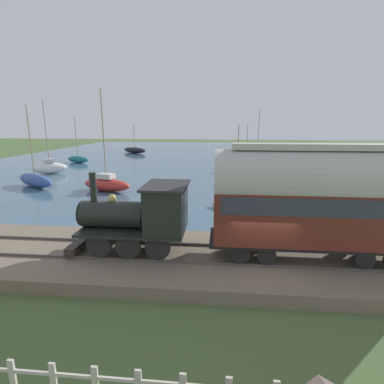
{
  "coord_description": "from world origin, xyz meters",
  "views": [
    {
      "loc": [
        -11.49,
        1.69,
        6.19
      ],
      "look_at": [
        6.89,
        3.48,
        1.88
      ],
      "focal_mm": 28.0,
      "sensor_mm": 36.0,
      "label": 1
    }
  ],
  "objects_px": {
    "sailboat_gray": "(237,166)",
    "sailboat_white": "(50,167)",
    "sailboat_red": "(107,184)",
    "steam_locomotive": "(143,214)",
    "passenger_coach": "(313,197)",
    "sailboat_navy": "(257,156)",
    "rowboat_far_out": "(324,222)",
    "sailboat_black": "(135,150)",
    "sailboat_blue": "(35,180)",
    "rowboat_off_pier": "(226,205)",
    "sailboat_teal": "(78,159)",
    "sailboat_brown": "(247,152)"
  },
  "relations": [
    {
      "from": "steam_locomotive",
      "to": "passenger_coach",
      "type": "xyz_separation_m",
      "value": [
        -0.0,
        -7.03,
        0.9
      ]
    },
    {
      "from": "passenger_coach",
      "to": "sailboat_navy",
      "type": "relative_size",
      "value": 1.01
    },
    {
      "from": "steam_locomotive",
      "to": "sailboat_teal",
      "type": "height_order",
      "value": "sailboat_teal"
    },
    {
      "from": "sailboat_blue",
      "to": "sailboat_teal",
      "type": "distance_m",
      "value": 18.1
    },
    {
      "from": "sailboat_navy",
      "to": "sailboat_brown",
      "type": "height_order",
      "value": "sailboat_navy"
    },
    {
      "from": "sailboat_navy",
      "to": "sailboat_black",
      "type": "bearing_deg",
      "value": 58.47
    },
    {
      "from": "passenger_coach",
      "to": "sailboat_black",
      "type": "xyz_separation_m",
      "value": [
        48.17,
        21.44,
        -2.64
      ]
    },
    {
      "from": "passenger_coach",
      "to": "sailboat_teal",
      "type": "distance_m",
      "value": 41.67
    },
    {
      "from": "sailboat_black",
      "to": "sailboat_navy",
      "type": "distance_m",
      "value": 25.29
    },
    {
      "from": "sailboat_black",
      "to": "steam_locomotive",
      "type": "bearing_deg",
      "value": -131.53
    },
    {
      "from": "passenger_coach",
      "to": "sailboat_white",
      "type": "bearing_deg",
      "value": 47.73
    },
    {
      "from": "sailboat_gray",
      "to": "sailboat_teal",
      "type": "bearing_deg",
      "value": 50.31
    },
    {
      "from": "steam_locomotive",
      "to": "sailboat_red",
      "type": "height_order",
      "value": "sailboat_red"
    },
    {
      "from": "sailboat_white",
      "to": "rowboat_far_out",
      "type": "xyz_separation_m",
      "value": [
        -16.54,
        -27.15,
        -0.52
      ]
    },
    {
      "from": "rowboat_far_out",
      "to": "steam_locomotive",
      "type": "bearing_deg",
      "value": 112.77
    },
    {
      "from": "sailboat_navy",
      "to": "sailboat_white",
      "type": "height_order",
      "value": "sailboat_white"
    },
    {
      "from": "sailboat_brown",
      "to": "rowboat_off_pier",
      "type": "xyz_separation_m",
      "value": [
        -37.54,
        4.51,
        -0.28
      ]
    },
    {
      "from": "passenger_coach",
      "to": "rowboat_off_pier",
      "type": "bearing_deg",
      "value": 19.49
    },
    {
      "from": "sailboat_navy",
      "to": "sailboat_teal",
      "type": "height_order",
      "value": "sailboat_navy"
    },
    {
      "from": "sailboat_red",
      "to": "steam_locomotive",
      "type": "bearing_deg",
      "value": -136.8
    },
    {
      "from": "sailboat_white",
      "to": "sailboat_brown",
      "type": "xyz_separation_m",
      "value": [
        24.5,
        -25.78,
        -0.26
      ]
    },
    {
      "from": "sailboat_red",
      "to": "sailboat_black",
      "type": "bearing_deg",
      "value": 28.1
    },
    {
      "from": "sailboat_gray",
      "to": "sailboat_blue",
      "type": "distance_m",
      "value": 23.26
    },
    {
      "from": "sailboat_red",
      "to": "sailboat_teal",
      "type": "xyz_separation_m",
      "value": [
        18.61,
        11.81,
        -0.09
      ]
    },
    {
      "from": "passenger_coach",
      "to": "rowboat_off_pier",
      "type": "relative_size",
      "value": 3.32
    },
    {
      "from": "rowboat_off_pier",
      "to": "sailboat_red",
      "type": "bearing_deg",
      "value": 88.14
    },
    {
      "from": "sailboat_gray",
      "to": "sailboat_red",
      "type": "height_order",
      "value": "sailboat_red"
    },
    {
      "from": "sailboat_white",
      "to": "sailboat_gray",
      "type": "bearing_deg",
      "value": -111.39
    },
    {
      "from": "sailboat_red",
      "to": "rowboat_far_out",
      "type": "xyz_separation_m",
      "value": [
        -8.1,
        -16.73,
        -0.4
      ]
    },
    {
      "from": "rowboat_far_out",
      "to": "sailboat_navy",
      "type": "bearing_deg",
      "value": -8.03
    },
    {
      "from": "passenger_coach",
      "to": "sailboat_blue",
      "type": "relative_size",
      "value": 1.07
    },
    {
      "from": "sailboat_blue",
      "to": "rowboat_far_out",
      "type": "height_order",
      "value": "sailboat_blue"
    },
    {
      "from": "sailboat_gray",
      "to": "sailboat_white",
      "type": "xyz_separation_m",
      "value": [
        -4.2,
        22.97,
        0.15
      ]
    },
    {
      "from": "sailboat_red",
      "to": "rowboat_far_out",
      "type": "bearing_deg",
      "value": -99.76
    },
    {
      "from": "sailboat_brown",
      "to": "rowboat_off_pier",
      "type": "height_order",
      "value": "sailboat_brown"
    },
    {
      "from": "steam_locomotive",
      "to": "rowboat_off_pier",
      "type": "xyz_separation_m",
      "value": [
        9.3,
        -3.74,
        -2.08
      ]
    },
    {
      "from": "sailboat_navy",
      "to": "sailboat_teal",
      "type": "distance_m",
      "value": 29.32
    },
    {
      "from": "sailboat_navy",
      "to": "rowboat_off_pier",
      "type": "distance_m",
      "value": 31.07
    },
    {
      "from": "sailboat_blue",
      "to": "sailboat_navy",
      "type": "bearing_deg",
      "value": -13.49
    },
    {
      "from": "passenger_coach",
      "to": "sailboat_blue",
      "type": "height_order",
      "value": "sailboat_blue"
    },
    {
      "from": "rowboat_off_pier",
      "to": "rowboat_far_out",
      "type": "bearing_deg",
      "value": -99.69
    },
    {
      "from": "sailboat_gray",
      "to": "sailboat_red",
      "type": "bearing_deg",
      "value": 109.27
    },
    {
      "from": "sailboat_black",
      "to": "sailboat_brown",
      "type": "distance_m",
      "value": 22.7
    },
    {
      "from": "passenger_coach",
      "to": "sailboat_brown",
      "type": "xyz_separation_m",
      "value": [
        46.83,
        -1.21,
        -2.7
      ]
    },
    {
      "from": "sailboat_blue",
      "to": "rowboat_off_pier",
      "type": "height_order",
      "value": "sailboat_blue"
    },
    {
      "from": "sailboat_black",
      "to": "rowboat_far_out",
      "type": "bearing_deg",
      "value": -118.63
    },
    {
      "from": "sailboat_black",
      "to": "rowboat_off_pier",
      "type": "height_order",
      "value": "sailboat_black"
    },
    {
      "from": "sailboat_gray",
      "to": "sailboat_white",
      "type": "bearing_deg",
      "value": 74.44
    },
    {
      "from": "sailboat_gray",
      "to": "sailboat_blue",
      "type": "height_order",
      "value": "sailboat_blue"
    },
    {
      "from": "steam_locomotive",
      "to": "sailboat_black",
      "type": "bearing_deg",
      "value": 16.66
    }
  ]
}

